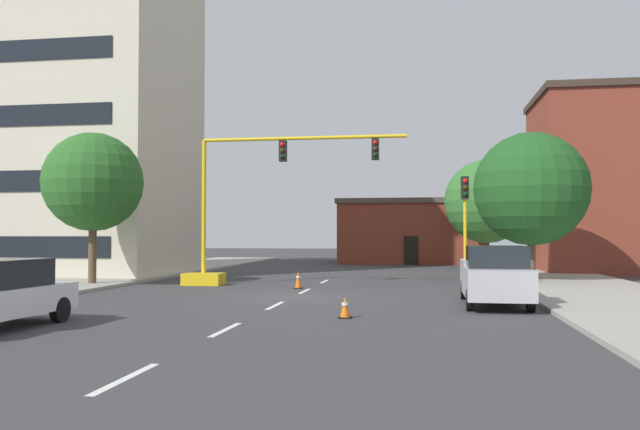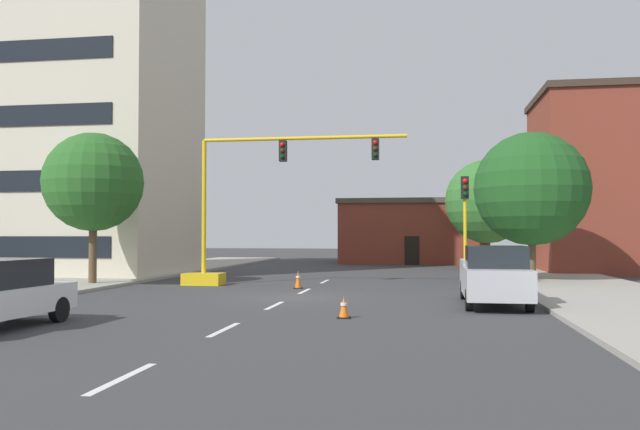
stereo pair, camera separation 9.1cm
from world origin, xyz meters
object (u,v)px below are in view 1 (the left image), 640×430
(tree_right_mid, at_px, (531,189))
(traffic_light_pole_right, at_px, (465,207))
(traffic_cone_roadside_a, at_px, (345,307))
(tree_left_near, at_px, (93,182))
(pickup_truck_silver, at_px, (494,276))
(tree_right_far, at_px, (486,202))
(traffic_cone_roadside_b, at_px, (298,280))
(traffic_signal_gantry, at_px, (233,235))

(tree_right_mid, bearing_deg, traffic_light_pole_right, -124.68)
(traffic_light_pole_right, height_order, traffic_cone_roadside_a, traffic_light_pole_right)
(tree_right_mid, relative_size, tree_left_near, 1.05)
(pickup_truck_silver, distance_m, traffic_cone_roadside_a, 6.12)
(tree_right_mid, relative_size, tree_right_far, 0.99)
(tree_right_far, xyz_separation_m, traffic_cone_roadside_b, (-9.72, -18.15, -4.21))
(traffic_light_pole_right, distance_m, pickup_truck_silver, 6.27)
(traffic_light_pole_right, bearing_deg, tree_right_mid, 55.32)
(traffic_signal_gantry, distance_m, pickup_truck_silver, 13.02)
(tree_left_near, xyz_separation_m, tree_right_far, (19.27, 18.22, -0.14))
(tree_right_far, bearing_deg, tree_left_near, -136.60)
(traffic_signal_gantry, relative_size, traffic_cone_roadside_a, 16.79)
(tree_right_mid, bearing_deg, traffic_cone_roadside_a, -116.70)
(pickup_truck_silver, height_order, traffic_cone_roadside_b, pickup_truck_silver)
(pickup_truck_silver, bearing_deg, traffic_light_pole_right, 95.77)
(traffic_signal_gantry, relative_size, traffic_light_pole_right, 2.15)
(tree_left_near, bearing_deg, traffic_cone_roadside_b, 0.42)
(traffic_light_pole_right, relative_size, tree_right_mid, 0.65)
(tree_right_mid, distance_m, pickup_truck_silver, 11.72)
(tree_left_near, xyz_separation_m, traffic_cone_roadside_a, (12.72, -9.48, -4.44))
(traffic_light_pole_right, height_order, tree_right_far, tree_right_far)
(tree_left_near, distance_m, traffic_cone_roadside_a, 16.47)
(tree_right_far, bearing_deg, traffic_light_pole_right, -98.24)
(pickup_truck_silver, relative_size, traffic_cone_roadside_a, 8.83)
(traffic_light_pole_right, distance_m, traffic_cone_roadside_a, 11.01)
(pickup_truck_silver, bearing_deg, tree_right_far, 85.11)
(tree_left_near, relative_size, pickup_truck_silver, 1.29)
(traffic_light_pole_right, height_order, pickup_truck_silver, traffic_light_pole_right)
(traffic_signal_gantry, xyz_separation_m, tree_right_far, (13.06, 16.86, 2.28))
(tree_left_near, bearing_deg, traffic_cone_roadside_a, -36.69)
(tree_right_mid, height_order, tree_right_far, tree_right_far)
(tree_right_far, bearing_deg, traffic_cone_roadside_b, -118.17)
(traffic_signal_gantry, height_order, tree_right_mid, tree_right_mid)
(pickup_truck_silver, relative_size, traffic_cone_roadside_b, 6.89)
(tree_right_far, xyz_separation_m, pickup_truck_silver, (-2.02, -23.63, -3.62))
(traffic_cone_roadside_a, bearing_deg, traffic_signal_gantry, 120.99)
(traffic_light_pole_right, bearing_deg, tree_right_far, 81.76)
(tree_left_near, bearing_deg, tree_right_mid, 14.84)
(tree_right_mid, relative_size, traffic_cone_roadside_a, 12.00)
(tree_right_mid, xyz_separation_m, tree_right_far, (-0.91, 12.88, 0.02))
(traffic_cone_roadside_b, bearing_deg, traffic_signal_gantry, 158.80)
(traffic_signal_gantry, height_order, traffic_light_pole_right, traffic_signal_gantry)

